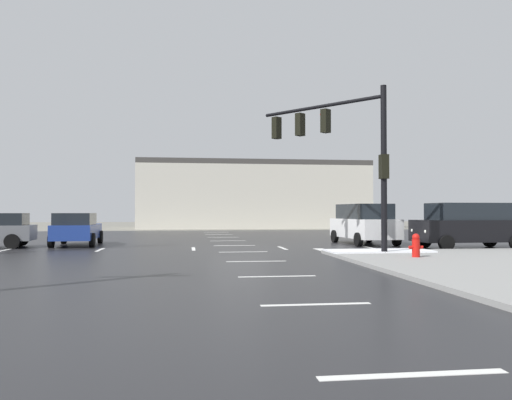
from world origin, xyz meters
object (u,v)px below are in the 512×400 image
object	(u,v)px
traffic_signal_mast	(340,142)
suv_white	(364,223)
suv_black	(469,225)
fire_hydrant	(416,245)
sedan_blue	(77,228)

from	to	relation	value
traffic_signal_mast	suv_white	world-z (taller)	traffic_signal_mast
suv_white	suv_black	distance (m)	5.17
traffic_signal_mast	fire_hydrant	distance (m)	5.32
traffic_signal_mast	fire_hydrant	bearing A→B (deg)	167.18
traffic_signal_mast	suv_black	distance (m)	7.39
suv_black	sedan_blue	distance (m)	18.25
traffic_signal_mast	fire_hydrant	xyz separation A→B (m)	(1.64, -3.21, -3.91)
traffic_signal_mast	fire_hydrant	size ratio (longest dim) A/B	7.86
traffic_signal_mast	suv_white	bearing A→B (deg)	-67.53
fire_hydrant	suv_black	bearing A→B (deg)	45.82
fire_hydrant	traffic_signal_mast	bearing A→B (deg)	116.99
traffic_signal_mast	suv_white	size ratio (longest dim) A/B	1.27
fire_hydrant	suv_black	distance (m)	6.82
sedan_blue	suv_white	bearing A→B (deg)	-95.20
fire_hydrant	sedan_blue	bearing A→B (deg)	144.16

